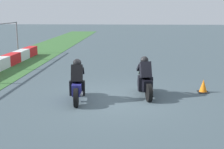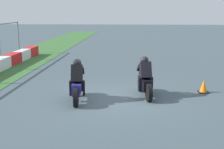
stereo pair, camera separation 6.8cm
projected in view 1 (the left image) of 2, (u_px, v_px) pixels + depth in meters
The scene contains 4 objects.
ground_plane at pixel (115, 98), 11.13m from camera, with size 120.00×120.00×0.00m, color #415058.
rider_lane_a at pixel (145, 80), 11.33m from camera, with size 2.03×0.62×1.51m.
rider_lane_b at pixel (77, 84), 10.72m from camera, with size 2.04×0.57×1.51m.
traffic_cone at pixel (203, 86), 11.92m from camera, with size 0.40×0.40×0.52m.
Camera 1 is at (-10.68, -0.57, 3.18)m, focal length 48.39 mm.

